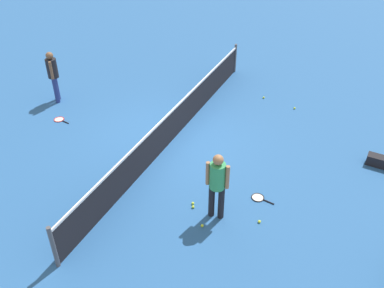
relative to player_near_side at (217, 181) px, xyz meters
name	(u,v)px	position (x,y,z in m)	size (l,w,h in m)	color
ground_plane	(173,139)	(2.36, 2.31, -1.01)	(40.00, 40.00, 0.00)	#265693
court_net	(173,124)	(2.36, 2.31, -0.51)	(10.09, 0.09, 1.07)	#4C4C51
player_near_side	(217,181)	(0.00, 0.00, 0.00)	(0.38, 0.53, 1.70)	black
player_far_side	(53,73)	(2.76, 6.81, 0.00)	(0.48, 0.47, 1.70)	navy
tennis_racket_near_player	(259,198)	(0.98, -0.71, -1.00)	(0.36, 0.60, 0.03)	black
tennis_racket_far_player	(60,120)	(1.79, 5.95, -1.00)	(0.36, 0.60, 0.03)	red
tennis_ball_near_player	(259,222)	(0.21, -0.96, -0.98)	(0.07, 0.07, 0.07)	#C6E033
tennis_ball_by_net	(264,98)	(5.80, 0.68, -0.98)	(0.07, 0.07, 0.07)	#C6E033
tennis_ball_midcourt	(193,207)	(0.01, 0.57, -0.98)	(0.07, 0.07, 0.07)	#C6E033
tennis_ball_baseline	(193,203)	(0.12, 0.63, -0.98)	(0.07, 0.07, 0.07)	#C6E033
tennis_ball_stray_left	(295,108)	(5.54, -0.43, -0.98)	(0.07, 0.07, 0.07)	#C6E033
tennis_ball_stray_right	(202,226)	(-0.45, 0.14, -0.98)	(0.07, 0.07, 0.07)	#C6E033
equipment_bag	(384,163)	(3.54, -3.28, -0.87)	(0.33, 0.82, 0.28)	black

